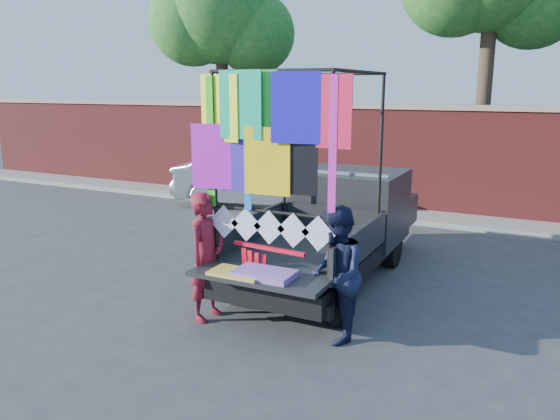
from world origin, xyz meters
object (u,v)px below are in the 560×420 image
at_px(sedan, 261,179).
at_px(woman, 207,257).
at_px(pickup_truck, 339,223).
at_px(man, 336,274).

bearing_deg(sedan, woman, -170.27).
distance_m(pickup_truck, sedan, 5.25).
bearing_deg(pickup_truck, man, -70.58).
bearing_deg(woman, pickup_truck, -15.38).
distance_m(sedan, woman, 6.99).
relative_size(woman, man, 1.03).
distance_m(pickup_truck, woman, 2.75).
bearing_deg(pickup_truck, woman, -108.58).
bearing_deg(man, pickup_truck, 174.60).
bearing_deg(woman, man, -81.87).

